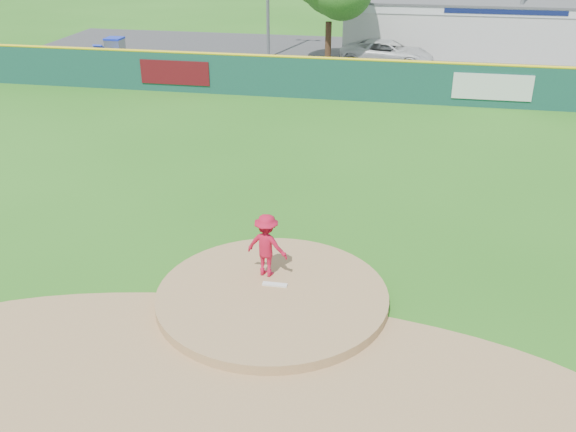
% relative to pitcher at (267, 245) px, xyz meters
% --- Properties ---
extents(ground, '(120.00, 120.00, 0.00)m').
position_rel_pitcher_xyz_m(ground, '(0.30, -0.78, -1.06)').
color(ground, '#286B19').
rests_on(ground, ground).
extents(pitchers_mound, '(5.50, 5.50, 0.50)m').
position_rel_pitcher_xyz_m(pitchers_mound, '(0.30, -0.78, -1.06)').
color(pitchers_mound, '#9E774C').
rests_on(pitchers_mound, ground).
extents(pitching_rubber, '(0.60, 0.15, 0.04)m').
position_rel_pitcher_xyz_m(pitching_rubber, '(0.30, -0.48, -0.79)').
color(pitching_rubber, white).
rests_on(pitching_rubber, pitchers_mound).
extents(infield_dirt_arc, '(15.40, 15.40, 0.01)m').
position_rel_pitcher_xyz_m(infield_dirt_arc, '(0.30, -3.78, -1.05)').
color(infield_dirt_arc, '#9E774C').
rests_on(infield_dirt_arc, ground).
extents(parking_lot, '(44.00, 16.00, 0.02)m').
position_rel_pitcher_xyz_m(parking_lot, '(0.30, 26.22, -1.05)').
color(parking_lot, '#38383A').
rests_on(parking_lot, ground).
extents(pitcher, '(1.15, 0.81, 1.62)m').
position_rel_pitcher_xyz_m(pitcher, '(0.00, 0.00, 0.00)').
color(pitcher, '#B50F2D').
rests_on(pitcher, pitchers_mound).
extents(van, '(5.72, 3.28, 1.50)m').
position_rel_pitcher_xyz_m(van, '(1.69, 25.12, -0.29)').
color(van, silver).
rests_on(van, parking_lot).
extents(pool_building_grp, '(15.20, 8.20, 3.31)m').
position_rel_pitcher_xyz_m(pool_building_grp, '(6.30, 31.21, 0.61)').
color(pool_building_grp, silver).
rests_on(pool_building_grp, ground).
extents(fence_banners, '(19.03, 0.04, 1.20)m').
position_rel_pitcher_xyz_m(fence_banners, '(-0.82, 17.14, -0.06)').
color(fence_banners, '#580C13').
rests_on(fence_banners, ground).
extents(playground_slide, '(0.99, 2.78, 1.53)m').
position_rel_pitcher_xyz_m(playground_slide, '(-14.36, 22.82, -0.28)').
color(playground_slide, '#182ECC').
rests_on(playground_slide, ground).
extents(outfield_fence, '(40.00, 0.14, 2.07)m').
position_rel_pitcher_xyz_m(outfield_fence, '(0.30, 17.22, 0.03)').
color(outfield_fence, '#14433A').
rests_on(outfield_fence, ground).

